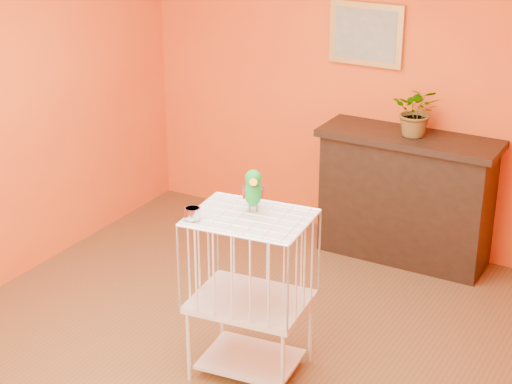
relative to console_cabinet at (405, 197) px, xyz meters
The scene contains 8 objects.
ground 2.13m from the console_cabinet, 103.83° to the right, with size 4.50×4.50×0.00m, color brown.
room_shell 2.32m from the console_cabinet, 103.83° to the right, with size 4.50×4.50×4.50m.
console_cabinet is the anchor object (origin of this frame).
potted_plant 0.68m from the console_cabinet, ahead, with size 0.36×0.40×0.31m, color #26722D.
framed_picture 1.33m from the console_cabinet, 156.63° to the left, with size 0.62×0.04×0.50m.
birdcage 2.05m from the console_cabinet, 97.25° to the right, with size 0.76×0.62×1.09m.
feed_cup 2.37m from the console_cabinet, 103.56° to the right, with size 0.10×0.10×0.07m, color silver.
parrot 2.10m from the console_cabinet, 98.20° to the right, with size 0.18×0.24×0.28m.
Camera 1 is at (2.57, -4.07, 3.16)m, focal length 60.00 mm.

